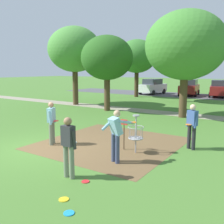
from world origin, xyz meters
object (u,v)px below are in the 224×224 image
(player_waiting_right, at_px, (68,144))
(tree_mid_right, at_px, (107,58))
(tree_mid_left, at_px, (75,50))
(tree_mid_center, at_px, (186,46))
(frisbee_near_basket, at_px, (64,199))
(player_waiting_left, at_px, (192,124))
(tree_far_left, at_px, (186,58))
(parked_car_center_right, at_px, (219,88))
(frisbee_by_tee, at_px, (85,182))
(frisbee_mid_grass, at_px, (69,213))
(player_throwing, at_px, (52,121))
(tree_near_right, at_px, (137,56))
(player_foreground_watching, at_px, (116,133))
(parked_car_center_left, at_px, (189,87))
(disc_golf_basket, at_px, (134,132))
(parked_car_leftmost, at_px, (152,86))

(player_waiting_right, relative_size, tree_mid_right, 0.32)
(tree_mid_left, bearing_deg, tree_mid_center, -4.38)
(frisbee_near_basket, bearing_deg, player_waiting_left, 76.33)
(tree_mid_right, height_order, tree_far_left, tree_far_left)
(tree_mid_right, bearing_deg, parked_car_center_right, 71.55)
(frisbee_near_basket, relative_size, frisbee_by_tee, 1.11)
(player_waiting_left, distance_m, frisbee_mid_grass, 5.92)
(player_throwing, distance_m, tree_near_right, 18.97)
(parked_car_center_right, bearing_deg, tree_mid_right, -108.45)
(player_foreground_watching, relative_size, parked_car_center_left, 0.39)
(disc_golf_basket, height_order, frisbee_near_basket, disc_golf_basket)
(tree_near_right, bearing_deg, player_waiting_right, -66.83)
(parked_car_center_left, bearing_deg, frisbee_by_tee, -79.21)
(tree_near_right, bearing_deg, frisbee_by_tee, -65.46)
(frisbee_near_basket, bearing_deg, tree_far_left, 100.07)
(tree_near_right, relative_size, tree_mid_center, 0.95)
(frisbee_mid_grass, distance_m, tree_near_right, 23.64)
(tree_near_right, bearing_deg, tree_mid_left, -99.48)
(frisbee_by_tee, bearing_deg, tree_near_right, 114.54)
(tree_mid_right, relative_size, parked_car_center_left, 1.22)
(player_foreground_watching, bearing_deg, player_throwing, 174.95)
(tree_mid_left, xyz_separation_m, parked_car_leftmost, (1.48, 12.35, -3.68))
(tree_mid_center, relative_size, tree_far_left, 1.08)
(player_throwing, relative_size, parked_car_center_left, 0.39)
(disc_golf_basket, xyz_separation_m, tree_mid_right, (-6.25, 7.33, 3.01))
(player_throwing, height_order, player_waiting_left, same)
(disc_golf_basket, distance_m, frisbee_mid_grass, 4.39)
(tree_far_left, bearing_deg, frisbee_by_tee, -79.96)
(player_throwing, bearing_deg, disc_golf_basket, 15.78)
(parked_car_leftmost, bearing_deg, parked_car_center_right, 8.01)
(frisbee_near_basket, relative_size, parked_car_leftmost, 0.05)
(disc_golf_basket, xyz_separation_m, frisbee_near_basket, (0.28, -3.90, -0.74))
(frisbee_by_tee, bearing_deg, disc_golf_basket, 91.75)
(disc_golf_basket, relative_size, tree_mid_center, 0.21)
(player_throwing, distance_m, frisbee_near_basket, 4.71)
(tree_mid_left, relative_size, parked_car_leftmost, 1.49)
(parked_car_center_right, bearing_deg, tree_far_left, -105.78)
(player_throwing, height_order, tree_far_left, tree_far_left)
(player_waiting_right, distance_m, tree_far_left, 18.92)
(frisbee_near_basket, height_order, tree_mid_center, tree_mid_center)
(tree_mid_center, bearing_deg, frisbee_near_basket, -84.79)
(disc_golf_basket, relative_size, tree_near_right, 0.23)
(parked_car_center_left, bearing_deg, tree_mid_center, -74.70)
(parked_car_leftmost, bearing_deg, tree_mid_left, -96.82)
(disc_golf_basket, height_order, tree_far_left, tree_far_left)
(tree_mid_left, height_order, tree_mid_right, tree_mid_left)
(frisbee_by_tee, relative_size, tree_mid_left, 0.03)
(tree_mid_right, xyz_separation_m, parked_car_center_right, (4.86, 14.56, -2.85))
(player_foreground_watching, distance_m, tree_near_right, 20.42)
(frisbee_near_basket, relative_size, tree_mid_right, 0.04)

